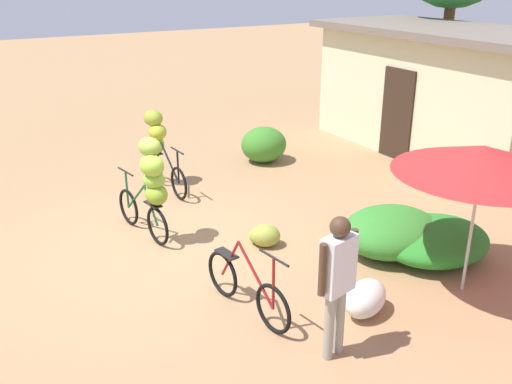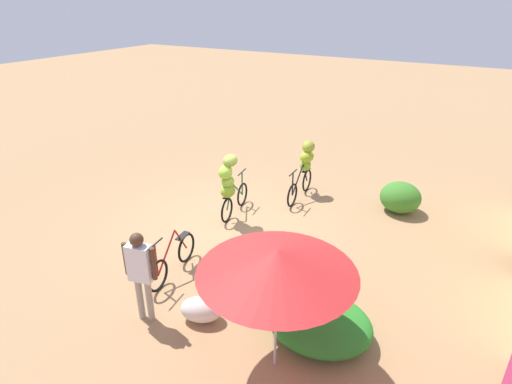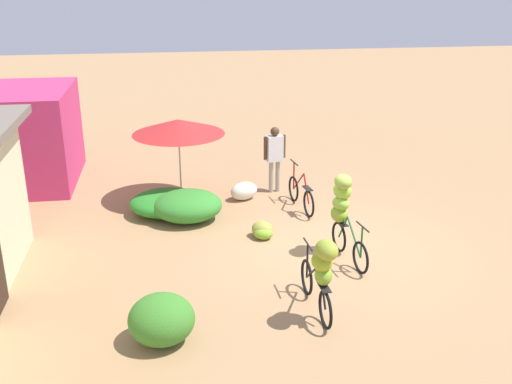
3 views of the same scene
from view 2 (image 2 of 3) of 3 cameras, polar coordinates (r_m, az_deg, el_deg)
ground_plane at (r=10.21m, az=-4.07°, el=-4.34°), size 60.00×60.00×0.00m
hedge_bush_front_left at (r=11.20m, az=18.95°, el=-0.69°), size 0.95×1.01×0.78m
hedge_bush_front_right at (r=7.49m, az=6.57°, el=-13.62°), size 1.31×1.54×0.68m
hedge_bush_mid at (r=7.10m, az=8.52°, el=-17.01°), size 1.44×1.71×0.55m
market_umbrella at (r=5.62m, az=2.90°, el=-9.39°), size 2.18×2.18×2.01m
bicycle_leftmost at (r=11.41m, az=6.67°, el=3.86°), size 1.70×0.45×1.48m
bicycle_near_pile at (r=9.99m, az=-3.62°, el=1.36°), size 1.56×0.47×1.67m
bicycle_center_loaded at (r=8.44m, az=-11.20°, el=-8.95°), size 1.63×0.29×1.00m
banana_pile_on_ground at (r=8.99m, az=0.63°, el=-7.56°), size 0.61×0.61×0.34m
produce_sack at (r=7.40m, az=-7.44°, el=-15.48°), size 0.68×0.82×0.44m
person_vendor at (r=7.12m, az=-15.36°, el=-9.94°), size 0.28×0.57×1.68m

